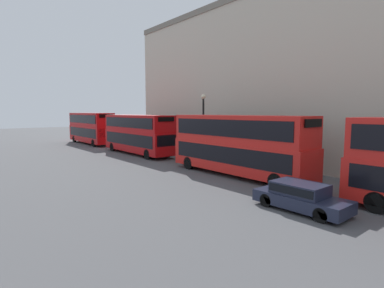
# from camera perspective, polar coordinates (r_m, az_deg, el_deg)

# --- Properties ---
(bus_second_in_queue) EXTENTS (2.59, 11.39, 4.33)m
(bus_second_in_queue) POSITION_cam_1_polar(r_m,az_deg,el_deg) (21.50, 8.62, 0.25)
(bus_second_in_queue) COLOR red
(bus_second_in_queue) RESTS_ON ground
(bus_third_in_queue) EXTENTS (2.59, 11.03, 4.22)m
(bus_third_in_queue) POSITION_cam_1_polar(r_m,az_deg,el_deg) (32.83, -10.31, 2.15)
(bus_third_in_queue) COLOR #B20C0F
(bus_third_in_queue) RESTS_ON ground
(bus_trailing) EXTENTS (2.59, 10.88, 4.41)m
(bus_trailing) POSITION_cam_1_polar(r_m,az_deg,el_deg) (45.09, -18.71, 3.11)
(bus_trailing) COLOR #B20C0F
(bus_trailing) RESTS_ON ground
(car_hatchback) EXTENTS (1.79, 4.27, 1.30)m
(car_hatchback) POSITION_cam_1_polar(r_m,az_deg,el_deg) (14.99, 19.96, -9.23)
(car_hatchback) COLOR #1E2338
(car_hatchback) RESTS_ON ground
(street_lamp) EXTENTS (0.44, 0.44, 6.15)m
(street_lamp) POSITION_cam_1_polar(r_m,az_deg,el_deg) (27.31, 2.16, 4.58)
(street_lamp) COLOR black
(street_lamp) RESTS_ON ground
(pedestrian) EXTENTS (0.36, 0.36, 1.83)m
(pedestrian) POSITION_cam_1_polar(r_m,az_deg,el_deg) (26.31, 5.34, -2.01)
(pedestrian) COLOR brown
(pedestrian) RESTS_ON ground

